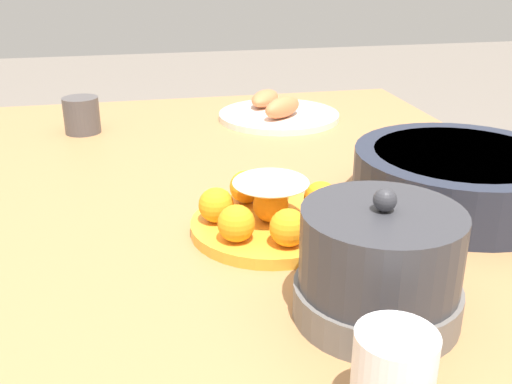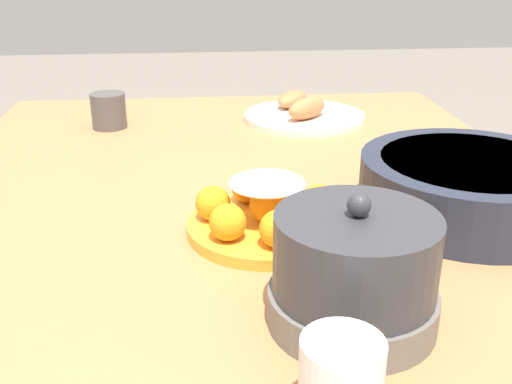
{
  "view_description": "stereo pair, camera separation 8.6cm",
  "coord_description": "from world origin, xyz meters",
  "px_view_note": "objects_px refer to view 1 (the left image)",
  "views": [
    {
      "loc": [
        0.82,
        -0.15,
        1.13
      ],
      "look_at": [
        0.05,
        0.01,
        0.8
      ],
      "focal_mm": 42.0,
      "sensor_mm": 36.0,
      "label": 1
    },
    {
      "loc": [
        0.84,
        -0.07,
        1.13
      ],
      "look_at": [
        0.05,
        0.01,
        0.8
      ],
      "focal_mm": 42.0,
      "sensor_mm": 36.0,
      "label": 2
    }
  ],
  "objects_px": {
    "dining_table": "(243,256)",
    "cake_plate": "(271,212)",
    "seafood_platter": "(277,112)",
    "cup_far": "(393,378)",
    "serving_bowl": "(459,176)",
    "warming_pot": "(379,266)",
    "cup_near": "(82,115)"
  },
  "relations": [
    {
      "from": "serving_bowl",
      "to": "seafood_platter",
      "type": "xyz_separation_m",
      "value": [
        -0.53,
        -0.15,
        -0.03
      ]
    },
    {
      "from": "dining_table",
      "to": "cake_plate",
      "type": "relative_size",
      "value": 6.35
    },
    {
      "from": "serving_bowl",
      "to": "cup_near",
      "type": "bearing_deg",
      "value": -131.03
    },
    {
      "from": "serving_bowl",
      "to": "warming_pot",
      "type": "xyz_separation_m",
      "value": [
        0.25,
        -0.23,
        0.01
      ]
    },
    {
      "from": "seafood_platter",
      "to": "cup_far",
      "type": "height_order",
      "value": "cup_far"
    },
    {
      "from": "dining_table",
      "to": "cup_near",
      "type": "relative_size",
      "value": 18.68
    },
    {
      "from": "seafood_platter",
      "to": "warming_pot",
      "type": "relative_size",
      "value": 1.54
    },
    {
      "from": "serving_bowl",
      "to": "cup_far",
      "type": "distance_m",
      "value": 0.49
    },
    {
      "from": "cake_plate",
      "to": "seafood_platter",
      "type": "height_order",
      "value": "cake_plate"
    },
    {
      "from": "cake_plate",
      "to": "warming_pot",
      "type": "distance_m",
      "value": 0.23
    },
    {
      "from": "cup_far",
      "to": "warming_pot",
      "type": "distance_m",
      "value": 0.15
    },
    {
      "from": "seafood_platter",
      "to": "cup_far",
      "type": "xyz_separation_m",
      "value": [
        0.93,
        -0.13,
        0.03
      ]
    },
    {
      "from": "cake_plate",
      "to": "cup_near",
      "type": "bearing_deg",
      "value": -152.4
    },
    {
      "from": "cake_plate",
      "to": "seafood_platter",
      "type": "xyz_separation_m",
      "value": [
        -0.56,
        0.15,
        -0.01
      ]
    },
    {
      "from": "serving_bowl",
      "to": "warming_pot",
      "type": "relative_size",
      "value": 1.78
    },
    {
      "from": "cake_plate",
      "to": "cup_far",
      "type": "height_order",
      "value": "cup_far"
    },
    {
      "from": "cup_near",
      "to": "warming_pot",
      "type": "distance_m",
      "value": 0.83
    },
    {
      "from": "dining_table",
      "to": "cake_plate",
      "type": "bearing_deg",
      "value": 12.25
    },
    {
      "from": "serving_bowl",
      "to": "seafood_platter",
      "type": "relative_size",
      "value": 1.16
    },
    {
      "from": "cup_near",
      "to": "cup_far",
      "type": "height_order",
      "value": "cup_far"
    },
    {
      "from": "dining_table",
      "to": "warming_pot",
      "type": "relative_size",
      "value": 7.93
    },
    {
      "from": "seafood_platter",
      "to": "cake_plate",
      "type": "bearing_deg",
      "value": -14.49
    },
    {
      "from": "cup_far",
      "to": "dining_table",
      "type": "bearing_deg",
      "value": -175.32
    },
    {
      "from": "dining_table",
      "to": "serving_bowl",
      "type": "distance_m",
      "value": 0.35
    },
    {
      "from": "cup_near",
      "to": "serving_bowl",
      "type": "bearing_deg",
      "value": 48.97
    },
    {
      "from": "dining_table",
      "to": "cup_near",
      "type": "xyz_separation_m",
      "value": [
        -0.44,
        -0.26,
        0.13
      ]
    },
    {
      "from": "dining_table",
      "to": "cup_far",
      "type": "distance_m",
      "value": 0.48
    },
    {
      "from": "cup_near",
      "to": "warming_pot",
      "type": "bearing_deg",
      "value": 24.45
    },
    {
      "from": "seafood_platter",
      "to": "cup_near",
      "type": "distance_m",
      "value": 0.43
    },
    {
      "from": "cake_plate",
      "to": "serving_bowl",
      "type": "relative_size",
      "value": 0.7
    },
    {
      "from": "cake_plate",
      "to": "seafood_platter",
      "type": "relative_size",
      "value": 0.81
    },
    {
      "from": "warming_pot",
      "to": "seafood_platter",
      "type": "bearing_deg",
      "value": 174.03
    }
  ]
}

